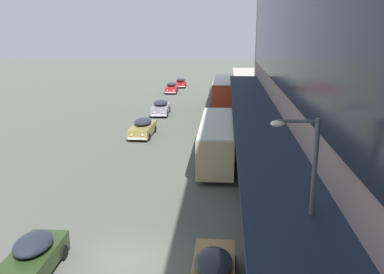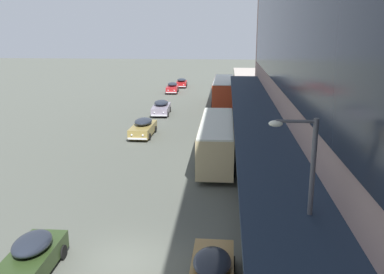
# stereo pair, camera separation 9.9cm
# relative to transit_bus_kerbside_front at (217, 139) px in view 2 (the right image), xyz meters

# --- Properties ---
(ground) EXTENTS (240.00, 240.00, 0.00)m
(ground) POSITION_rel_transit_bus_kerbside_front_xyz_m (-3.65, -14.49, -1.79)
(ground) COLOR #4E5249
(transit_bus_kerbside_front) EXTENTS (2.70, 10.86, 3.12)m
(transit_bus_kerbside_front) POSITION_rel_transit_bus_kerbside_front_xyz_m (0.00, 0.00, 0.00)
(transit_bus_kerbside_front) COLOR tan
(transit_bus_kerbside_front) RESTS_ON ground
(transit_bus_kerbside_rear) EXTENTS (2.90, 11.49, 3.34)m
(transit_bus_kerbside_rear) POSITION_rel_transit_bus_kerbside_front_xyz_m (0.30, 24.63, 0.12)
(transit_bus_kerbside_rear) COLOR #AF371C
(transit_bus_kerbside_rear) RESTS_ON ground
(sedan_lead_near) EXTENTS (1.93, 4.57, 1.59)m
(sedan_lead_near) POSITION_rel_transit_bus_kerbside_front_xyz_m (-7.64, 34.45, -1.01)
(sedan_lead_near) COLOR #A51D20
(sedan_lead_near) RESTS_ON ground
(sedan_oncoming_front) EXTENTS (1.83, 4.26, 1.60)m
(sedan_oncoming_front) POSITION_rel_transit_bus_kerbside_front_xyz_m (-7.16, -15.70, -1.01)
(sedan_oncoming_front) COLOR #273919
(sedan_oncoming_front) RESTS_ON ground
(sedan_trailing_near) EXTENTS (1.83, 4.26, 1.48)m
(sedan_trailing_near) POSITION_rel_transit_bus_kerbside_front_xyz_m (0.22, -16.13, -1.06)
(sedan_trailing_near) COLOR olive
(sedan_trailing_near) RESTS_ON ground
(sedan_trailing_mid) EXTENTS (2.00, 5.04, 1.64)m
(sedan_trailing_mid) POSITION_rel_transit_bus_kerbside_front_xyz_m (-7.00, 7.38, -0.99)
(sedan_trailing_mid) COLOR olive
(sedan_trailing_mid) RESTS_ON ground
(sedan_lead_mid) EXTENTS (1.96, 4.29, 1.46)m
(sedan_lead_mid) POSITION_rel_transit_bus_kerbside_front_xyz_m (-6.90, 40.98, -1.07)
(sedan_lead_mid) COLOR #A41718
(sedan_lead_mid) RESTS_ON ground
(sedan_second_near) EXTENTS (1.90, 4.28, 1.54)m
(sedan_second_near) POSITION_rel_transit_bus_kerbside_front_xyz_m (0.33, 44.04, -1.04)
(sedan_second_near) COLOR #253115
(sedan_second_near) RESTS_ON ground
(sedan_far_back) EXTENTS (2.14, 5.06, 1.64)m
(sedan_far_back) POSITION_rel_transit_bus_kerbside_front_xyz_m (-6.84, 17.59, -0.99)
(sedan_far_back) COLOR gray
(sedan_far_back) RESTS_ON ground
(pedestrian_at_kerb) EXTENTS (0.62, 0.33, 1.86)m
(pedestrian_at_kerb) POSITION_rel_transit_bus_kerbside_front_xyz_m (3.76, -9.13, -0.61)
(pedestrian_at_kerb) COLOR #34291D
(pedestrian_at_kerb) RESTS_ON sidewalk_kerb
(street_lamp) EXTENTS (1.50, 0.28, 7.05)m
(street_lamp) POSITION_rel_transit_bus_kerbside_front_xyz_m (3.17, -18.02, 2.45)
(street_lamp) COLOR #4C4C51
(street_lamp) RESTS_ON sidewalk_kerb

